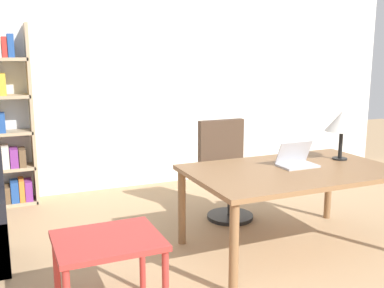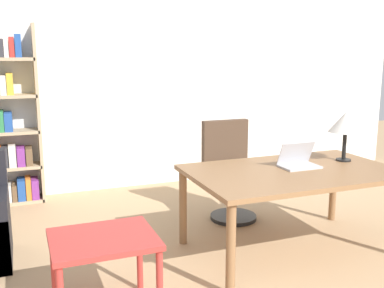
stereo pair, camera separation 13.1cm
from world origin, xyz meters
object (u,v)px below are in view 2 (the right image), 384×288
laptop (298,162)px  bookshelf (0,125)px  desk (293,178)px  table_lamp (346,123)px  side_table_blue (104,249)px  office_chair (231,172)px

laptop → bookshelf: bearing=137.8°
desk → table_lamp: (0.62, 0.12, 0.43)m
side_table_blue → bookshelf: size_ratio=0.33×
office_chair → bookshelf: bookshelf is taller
table_lamp → office_chair: table_lamp is taller
laptop → side_table_blue: (-1.80, -0.50, -0.31)m
desk → office_chair: size_ratio=1.75×
desk → bookshelf: (-2.36, 2.29, 0.27)m
side_table_blue → bookshelf: bearing=103.4°
bookshelf → side_table_blue: bearing=-76.6°
desk → bookshelf: size_ratio=0.87×
table_lamp → side_table_blue: (-2.34, -0.55, -0.61)m
desk → office_chair: (-0.12, 0.96, -0.18)m
laptop → table_lamp: size_ratio=0.72×
desk → side_table_blue: bearing=-166.0°
table_lamp → side_table_blue: 2.48m
desk → laptop: size_ratio=5.36×
desk → laptop: (0.09, 0.07, 0.12)m
desk → laptop: 0.17m
laptop → side_table_blue: size_ratio=0.50×
table_lamp → bookshelf: bearing=144.0°
bookshelf → table_lamp: bearing=-36.0°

